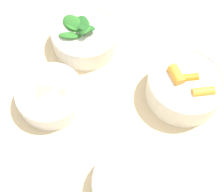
{
  "coord_description": "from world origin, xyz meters",
  "views": [
    {
      "loc": [
        0.21,
        0.18,
        1.37
      ],
      "look_at": [
        -0.07,
        0.03,
        0.77
      ],
      "focal_mm": 50.0,
      "sensor_mm": 36.0,
      "label": 1
    }
  ],
  "objects_px": {
    "bowl_beans_hotdog": "(133,185)",
    "bowl_carrots": "(185,86)",
    "bowl_greens": "(85,35)",
    "bowl_cookies": "(50,95)"
  },
  "relations": [
    {
      "from": "bowl_carrots",
      "to": "bowl_cookies",
      "type": "height_order",
      "value": "bowl_carrots"
    },
    {
      "from": "bowl_beans_hotdog",
      "to": "bowl_greens",
      "type": "bearing_deg",
      "value": -135.09
    },
    {
      "from": "bowl_cookies",
      "to": "bowl_beans_hotdog",
      "type": "bearing_deg",
      "value": 70.53
    },
    {
      "from": "bowl_carrots",
      "to": "bowl_beans_hotdog",
      "type": "relative_size",
      "value": 1.07
    },
    {
      "from": "bowl_beans_hotdog",
      "to": "bowl_carrots",
      "type": "bearing_deg",
      "value": 178.68
    },
    {
      "from": "bowl_carrots",
      "to": "bowl_greens",
      "type": "xyz_separation_m",
      "value": [
        -0.02,
        -0.27,
        -0.0
      ]
    },
    {
      "from": "bowl_carrots",
      "to": "bowl_beans_hotdog",
      "type": "height_order",
      "value": "bowl_carrots"
    },
    {
      "from": "bowl_carrots",
      "to": "bowl_cookies",
      "type": "xyz_separation_m",
      "value": [
        0.16,
        -0.25,
        -0.01
      ]
    },
    {
      "from": "bowl_beans_hotdog",
      "to": "bowl_cookies",
      "type": "distance_m",
      "value": 0.26
    },
    {
      "from": "bowl_greens",
      "to": "bowl_beans_hotdog",
      "type": "xyz_separation_m",
      "value": [
        0.26,
        0.26,
        -0.01
      ]
    }
  ]
}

